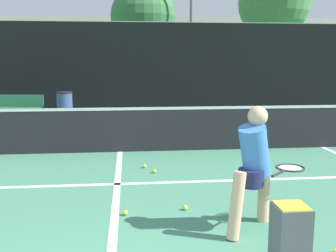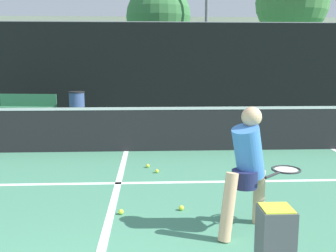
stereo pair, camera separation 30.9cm
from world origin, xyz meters
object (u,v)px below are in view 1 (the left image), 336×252
at_px(player_practicing, 254,164).
at_px(ball_hopper, 290,242).
at_px(courtside_bench, 13,107).
at_px(parked_car, 218,92).
at_px(trash_bin, 65,107).

height_order(player_practicing, ball_hopper, player_practicing).
relative_size(player_practicing, ball_hopper, 2.01).
height_order(ball_hopper, courtside_bench, courtside_bench).
relative_size(ball_hopper, parked_car, 0.16).
height_order(trash_bin, parked_car, parked_car).
bearing_deg(player_practicing, courtside_bench, 77.64).
xyz_separation_m(player_practicing, parked_car, (2.38, 12.15, -0.19)).
distance_m(player_practicing, ball_hopper, 1.21).
bearing_deg(parked_car, player_practicing, -101.10).
bearing_deg(ball_hopper, parked_car, 79.66).
distance_m(player_practicing, parked_car, 12.38).
bearing_deg(trash_bin, ball_hopper, -70.42).
bearing_deg(ball_hopper, trash_bin, 109.58).
xyz_separation_m(ball_hopper, trash_bin, (-3.35, 9.42, 0.11)).
relative_size(player_practicing, trash_bin, 1.49).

